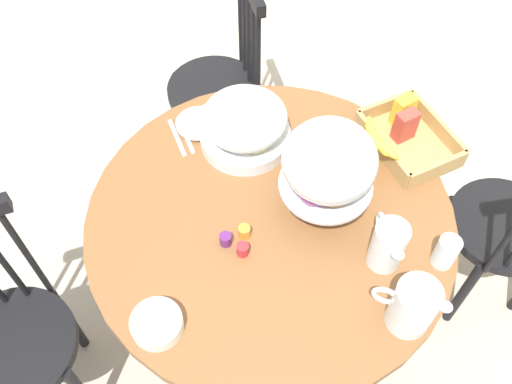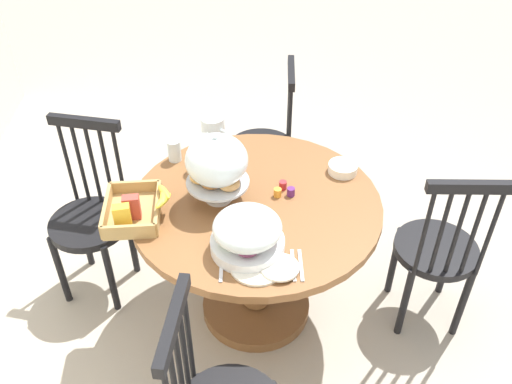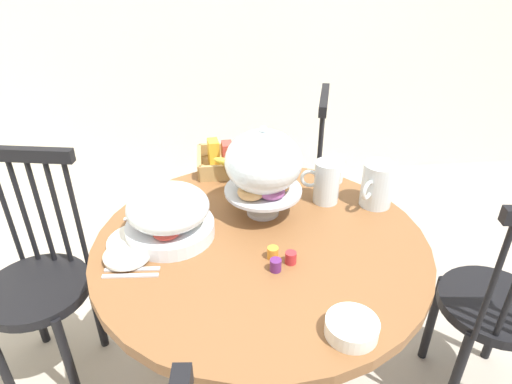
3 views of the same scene
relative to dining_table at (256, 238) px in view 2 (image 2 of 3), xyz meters
The scene contains 20 objects.
ground_plane 0.53m from the dining_table, 14.53° to the left, with size 10.00×10.00×0.00m, color #A89E8E.
dining_table is the anchor object (origin of this frame).
windsor_chair_near_window 0.87m from the dining_table, ahead, with size 0.40×0.40×0.97m.
windsor_chair_by_cabinet 0.87m from the dining_table, 72.14° to the left, with size 0.42×0.42×0.97m.
windsor_chair_far_side 0.87m from the dining_table, 97.13° to the right, with size 0.40×0.40×0.97m.
pastry_stand_with_dome 0.46m from the dining_table, 80.54° to the left, with size 0.28×0.28×0.34m.
fruit_platter_covered 0.44m from the dining_table, 168.92° to the left, with size 0.30×0.30×0.18m.
orange_juice_pitcher 0.47m from the dining_table, 38.95° to the left, with size 0.18×0.10×0.17m.
milk_pitcher 0.58m from the dining_table, 21.27° to the left, with size 0.16×0.15×0.17m.
cereal_basket 0.59m from the dining_table, 97.25° to the left, with size 0.32×0.30×0.12m.
china_plate_large 0.47m from the dining_table, behind, with size 0.22×0.22×0.01m, color white.
china_plate_small 0.50m from the dining_table, behind, with size 0.15×0.15×0.01m, color white.
cereal_bowl 0.53m from the dining_table, 66.85° to the right, with size 0.14×0.14×0.04m, color white.
drinking_glass 0.59m from the dining_table, 46.37° to the left, with size 0.06×0.06×0.11m, color silver.
jam_jar_strawberry 0.29m from the dining_table, 58.84° to the right, with size 0.04×0.04×0.04m, color #B7282D.
jam_jar_apricot 0.27m from the dining_table, 75.25° to the right, with size 0.04×0.04×0.04m, color orange.
jam_jar_grape 0.30m from the dining_table, 80.69° to the right, with size 0.04×0.04×0.04m, color #5B2366.
table_knife 0.49m from the dining_table, 164.90° to the right, with size 0.17×0.01×0.01m, color silver.
dinner_fork 0.50m from the dining_table, 161.19° to the right, with size 0.17×0.01×0.01m, color silver.
soup_spoon 0.49m from the dining_table, 156.95° to the left, with size 0.17×0.01×0.01m, color silver.
Camera 2 is at (-2.01, 0.12, 2.27)m, focal length 38.02 mm.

